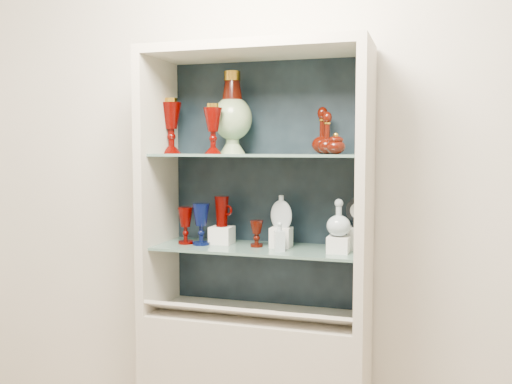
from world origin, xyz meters
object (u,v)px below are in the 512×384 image
(enamel_urn, at_px, (232,113))
(cobalt_goblet, at_px, (201,224))
(pedestal_lamp_right, at_px, (213,129))
(flat_flask, at_px, (281,211))
(clear_square_bottle, at_px, (280,236))
(cameo_medallion, at_px, (358,212))
(clear_round_decanter, at_px, (339,219))
(lidded_bowl, at_px, (336,143))
(ruby_pitcher, at_px, (222,211))
(ruby_goblet_small, at_px, (257,234))
(pedestal_lamp_left, at_px, (171,126))
(ruby_decanter_a, at_px, (327,130))
(ruby_decanter_b, at_px, (322,129))
(ruby_goblet_tall, at_px, (185,226))

(enamel_urn, xyz_separation_m, cobalt_goblet, (-0.13, -0.07, -0.51))
(pedestal_lamp_right, relative_size, flat_flask, 1.46)
(clear_square_bottle, xyz_separation_m, cameo_medallion, (0.32, 0.14, 0.10))
(cameo_medallion, bearing_deg, clear_round_decanter, -105.19)
(lidded_bowl, bearing_deg, clear_square_bottle, 176.53)
(clear_square_bottle, xyz_separation_m, flat_flask, (-0.02, 0.09, 0.10))
(cobalt_goblet, relative_size, ruby_pitcher, 1.34)
(cobalt_goblet, distance_m, ruby_goblet_small, 0.26)
(pedestal_lamp_left, bearing_deg, flat_flask, -2.39)
(pedestal_lamp_left, xyz_separation_m, ruby_decanter_a, (0.76, -0.06, -0.03))
(ruby_decanter_b, height_order, clear_round_decanter, ruby_decanter_b)
(lidded_bowl, distance_m, ruby_pitcher, 0.64)
(ruby_decanter_a, height_order, cobalt_goblet, ruby_decanter_a)
(pedestal_lamp_right, relative_size, cameo_medallion, 1.67)
(lidded_bowl, bearing_deg, ruby_decanter_a, 124.25)
(pedestal_lamp_right, distance_m, enamel_urn, 0.16)
(ruby_decanter_b, distance_m, cameo_medallion, 0.40)
(enamel_urn, bearing_deg, ruby_goblet_tall, -163.39)
(ruby_goblet_small, distance_m, ruby_pitcher, 0.20)
(ruby_goblet_small, bearing_deg, pedestal_lamp_left, 174.43)
(enamel_urn, distance_m, lidded_bowl, 0.53)
(ruby_pitcher, bearing_deg, lidded_bowl, 3.10)
(cobalt_goblet, height_order, ruby_goblet_tall, cobalt_goblet)
(pedestal_lamp_right, relative_size, clear_square_bottle, 1.70)
(clear_square_bottle, bearing_deg, ruby_decanter_b, 41.26)
(pedestal_lamp_right, bearing_deg, lidded_bowl, -0.17)
(pedestal_lamp_right, distance_m, ruby_decanter_a, 0.50)
(lidded_bowl, relative_size, cameo_medallion, 0.69)
(lidded_bowl, bearing_deg, flat_flask, 157.25)
(cameo_medallion, bearing_deg, ruby_goblet_tall, -154.99)
(lidded_bowl, distance_m, cobalt_goblet, 0.73)
(ruby_goblet_tall, bearing_deg, ruby_decanter_b, 7.66)
(ruby_pitcher, height_order, clear_square_bottle, ruby_pitcher)
(pedestal_lamp_right, height_order, clear_round_decanter, pedestal_lamp_right)
(pedestal_lamp_left, height_order, enamel_urn, enamel_urn)
(flat_flask, bearing_deg, lidded_bowl, -8.57)
(ruby_pitcher, distance_m, clear_round_decanter, 0.56)
(clear_square_bottle, bearing_deg, ruby_pitcher, 160.68)
(cobalt_goblet, xyz_separation_m, cameo_medallion, (0.70, 0.09, 0.07))
(enamel_urn, bearing_deg, ruby_decanter_a, -7.82)
(ruby_decanter_b, bearing_deg, pedestal_lamp_right, -161.71)
(pedestal_lamp_left, height_order, ruby_pitcher, pedestal_lamp_left)
(cameo_medallion, bearing_deg, lidded_bowl, -97.67)
(ruby_decanter_a, bearing_deg, enamel_urn, 172.18)
(ruby_decanter_a, height_order, ruby_goblet_tall, ruby_decanter_a)
(ruby_decanter_b, height_order, ruby_goblet_small, ruby_decanter_b)
(pedestal_lamp_left, relative_size, ruby_decanter_a, 1.30)
(clear_square_bottle, bearing_deg, ruby_decanter_a, 15.95)
(pedestal_lamp_right, xyz_separation_m, ruby_pitcher, (-0.01, 0.12, -0.38))
(ruby_pitcher, distance_m, cameo_medallion, 0.62)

